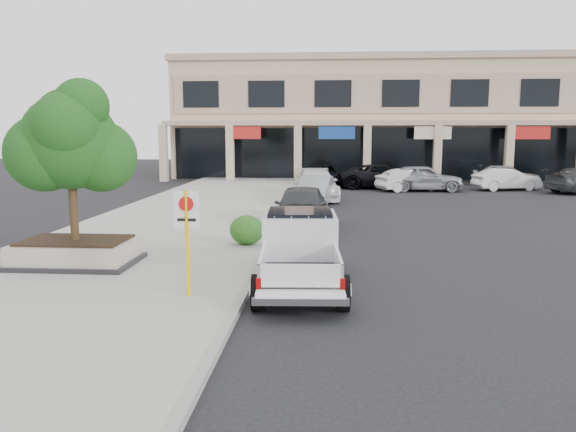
{
  "coord_description": "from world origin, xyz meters",
  "views": [
    {
      "loc": [
        0.34,
        -13.97,
        3.69
      ],
      "look_at": [
        -0.82,
        1.5,
        1.35
      ],
      "focal_mm": 35.0,
      "sensor_mm": 36.0,
      "label": 1
    }
  ],
  "objects_px": {
    "planter": "(76,252)",
    "planter_tree": "(77,142)",
    "curb_car_a": "(301,207)",
    "lot_car_e": "(506,175)",
    "pickup_truck": "(300,252)",
    "lot_car_d": "(384,176)",
    "curb_car_b": "(315,191)",
    "lot_car_a": "(423,178)",
    "lot_car_f": "(506,179)",
    "no_parking_sign": "(187,229)",
    "lot_car_b": "(409,180)",
    "curb_car_c": "(316,185)",
    "curb_car_d": "(324,175)"
  },
  "relations": [
    {
      "from": "planter",
      "to": "planter_tree",
      "type": "xyz_separation_m",
      "value": [
        0.13,
        0.15,
        2.94
      ]
    },
    {
      "from": "curb_car_a",
      "to": "lot_car_e",
      "type": "distance_m",
      "value": 22.2
    },
    {
      "from": "pickup_truck",
      "to": "lot_car_d",
      "type": "distance_m",
      "value": 24.36
    },
    {
      "from": "lot_car_e",
      "to": "curb_car_b",
      "type": "bearing_deg",
      "value": 147.89
    },
    {
      "from": "curb_car_b",
      "to": "lot_car_a",
      "type": "bearing_deg",
      "value": 54.68
    },
    {
      "from": "pickup_truck",
      "to": "lot_car_f",
      "type": "relative_size",
      "value": 1.31
    },
    {
      "from": "planter",
      "to": "no_parking_sign",
      "type": "bearing_deg",
      "value": -35.57
    },
    {
      "from": "curb_car_a",
      "to": "lot_car_e",
      "type": "bearing_deg",
      "value": 54.66
    },
    {
      "from": "planter_tree",
      "to": "lot_car_e",
      "type": "xyz_separation_m",
      "value": [
        18.65,
        24.78,
        -2.66
      ]
    },
    {
      "from": "planter",
      "to": "lot_car_f",
      "type": "height_order",
      "value": "lot_car_f"
    },
    {
      "from": "lot_car_b",
      "to": "lot_car_f",
      "type": "bearing_deg",
      "value": -106.11
    },
    {
      "from": "lot_car_f",
      "to": "curb_car_c",
      "type": "bearing_deg",
      "value": 100.19
    },
    {
      "from": "curb_car_d",
      "to": "lot_car_b",
      "type": "distance_m",
      "value": 6.14
    },
    {
      "from": "curb_car_b",
      "to": "lot_car_b",
      "type": "relative_size",
      "value": 1.07
    },
    {
      "from": "curb_car_c",
      "to": "lot_car_d",
      "type": "distance_m",
      "value": 7.55
    },
    {
      "from": "lot_car_d",
      "to": "lot_car_e",
      "type": "bearing_deg",
      "value": -74.11
    },
    {
      "from": "curb_car_c",
      "to": "lot_car_e",
      "type": "distance_m",
      "value": 15.29
    },
    {
      "from": "curb_car_a",
      "to": "curb_car_b",
      "type": "distance_m",
      "value": 6.9
    },
    {
      "from": "planter_tree",
      "to": "no_parking_sign",
      "type": "height_order",
      "value": "planter_tree"
    },
    {
      "from": "planter_tree",
      "to": "lot_car_f",
      "type": "bearing_deg",
      "value": 50.85
    },
    {
      "from": "lot_car_b",
      "to": "lot_car_f",
      "type": "relative_size",
      "value": 1.0
    },
    {
      "from": "lot_car_f",
      "to": "curb_car_a",
      "type": "bearing_deg",
      "value": 126.15
    },
    {
      "from": "planter_tree",
      "to": "curb_car_d",
      "type": "distance_m",
      "value": 24.85
    },
    {
      "from": "curb_car_c",
      "to": "curb_car_d",
      "type": "height_order",
      "value": "curb_car_c"
    },
    {
      "from": "planter_tree",
      "to": "curb_car_c",
      "type": "height_order",
      "value": "planter_tree"
    },
    {
      "from": "lot_car_b",
      "to": "no_parking_sign",
      "type": "bearing_deg",
      "value": 136.86
    },
    {
      "from": "planter",
      "to": "lot_car_b",
      "type": "relative_size",
      "value": 0.77
    },
    {
      "from": "curb_car_c",
      "to": "lot_car_f",
      "type": "height_order",
      "value": "curb_car_c"
    },
    {
      "from": "curb_car_c",
      "to": "curb_car_d",
      "type": "distance_m",
      "value": 7.57
    },
    {
      "from": "curb_car_d",
      "to": "lot_car_d",
      "type": "bearing_deg",
      "value": -24.5
    },
    {
      "from": "curb_car_c",
      "to": "lot_car_a",
      "type": "relative_size",
      "value": 1.13
    },
    {
      "from": "lot_car_a",
      "to": "lot_car_f",
      "type": "height_order",
      "value": "lot_car_a"
    },
    {
      "from": "curb_car_b",
      "to": "curb_car_d",
      "type": "height_order",
      "value": "curb_car_b"
    },
    {
      "from": "pickup_truck",
      "to": "lot_car_b",
      "type": "xyz_separation_m",
      "value": [
        5.65,
        22.4,
        -0.18
      ]
    },
    {
      "from": "curb_car_a",
      "to": "lot_car_d",
      "type": "distance_m",
      "value": 16.39
    },
    {
      "from": "lot_car_a",
      "to": "lot_car_d",
      "type": "relative_size",
      "value": 0.85
    },
    {
      "from": "planter_tree",
      "to": "curb_car_b",
      "type": "height_order",
      "value": "planter_tree"
    },
    {
      "from": "planter_tree",
      "to": "lot_car_b",
      "type": "height_order",
      "value": "planter_tree"
    },
    {
      "from": "no_parking_sign",
      "to": "lot_car_f",
      "type": "height_order",
      "value": "no_parking_sign"
    },
    {
      "from": "no_parking_sign",
      "to": "lot_car_f",
      "type": "bearing_deg",
      "value": 60.16
    },
    {
      "from": "lot_car_e",
      "to": "lot_car_f",
      "type": "bearing_deg",
      "value": -179.08
    },
    {
      "from": "pickup_truck",
      "to": "lot_car_a",
      "type": "distance_m",
      "value": 23.28
    },
    {
      "from": "curb_car_b",
      "to": "lot_car_b",
      "type": "bearing_deg",
      "value": 58.71
    },
    {
      "from": "planter",
      "to": "curb_car_c",
      "type": "relative_size",
      "value": 0.58
    },
    {
      "from": "planter_tree",
      "to": "curb_car_a",
      "type": "relative_size",
      "value": 0.83
    },
    {
      "from": "pickup_truck",
      "to": "curb_car_a",
      "type": "bearing_deg",
      "value": 89.4
    },
    {
      "from": "lot_car_e",
      "to": "no_parking_sign",
      "type": "bearing_deg",
      "value": 168.33
    },
    {
      "from": "lot_car_a",
      "to": "lot_car_f",
      "type": "relative_size",
      "value": 1.17
    },
    {
      "from": "lot_car_d",
      "to": "lot_car_e",
      "type": "height_order",
      "value": "lot_car_d"
    },
    {
      "from": "no_parking_sign",
      "to": "planter_tree",
      "type": "bearing_deg",
      "value": 141.91
    }
  ]
}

